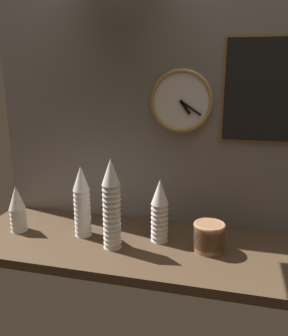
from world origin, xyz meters
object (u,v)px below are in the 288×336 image
(cup_stack_center_left, at_px, (82,201))
(wall_clock, at_px, (181,101))
(cup_stack_far_left, at_px, (17,209))
(menu_board, at_px, (277,91))
(bowl_stack_right, at_px, (209,236))
(cup_stack_center_right, at_px, (160,210))
(cup_stack_center, at_px, (112,204))

(cup_stack_center_left, relative_size, wall_clock, 1.15)
(cup_stack_far_left, xyz_separation_m, menu_board, (1.12, 0.27, 0.54))
(cup_stack_center_left, bearing_deg, bowl_stack_right, -0.13)
(cup_stack_center_left, xyz_separation_m, cup_stack_far_left, (-0.31, -0.03, -0.05))
(cup_stack_center_left, xyz_separation_m, cup_stack_center_right, (0.35, 0.03, -0.02))
(cup_stack_center, height_order, wall_clock, wall_clock)
(cup_stack_far_left, bearing_deg, cup_stack_center_left, 5.72)
(cup_stack_center_left, height_order, cup_stack_far_left, cup_stack_center_left)
(cup_stack_center_left, relative_size, cup_stack_center_right, 1.15)
(cup_stack_center_left, height_order, bowl_stack_right, cup_stack_center_left)
(cup_stack_center_right, relative_size, menu_board, 0.62)
(cup_stack_far_left, distance_m, wall_clock, 0.90)
(cup_stack_far_left, distance_m, bowl_stack_right, 0.88)
(cup_stack_center_right, bearing_deg, bowl_stack_right, -8.36)
(cup_stack_center, relative_size, bowl_stack_right, 2.97)
(cup_stack_far_left, height_order, menu_board, menu_board)
(cup_stack_center_right, relative_size, wall_clock, 1.00)
(cup_stack_center, bearing_deg, cup_stack_center_right, 31.15)
(cup_stack_center_left, height_order, menu_board, menu_board)
(cup_stack_center, xyz_separation_m, menu_board, (0.64, 0.32, 0.45))
(cup_stack_center_left, relative_size, bowl_stack_right, 2.48)
(bowl_stack_right, relative_size, menu_board, 0.29)
(wall_clock, distance_m, menu_board, 0.41)
(bowl_stack_right, xyz_separation_m, menu_board, (0.24, 0.24, 0.58))
(wall_clock, height_order, menu_board, menu_board)
(cup_stack_center_right, xyz_separation_m, bowl_stack_right, (0.22, -0.03, -0.08))
(cup_stack_center_left, distance_m, cup_stack_center_right, 0.35)
(cup_stack_center_right, bearing_deg, wall_clock, 75.02)
(cup_stack_far_left, distance_m, menu_board, 1.27)
(cup_stack_center, bearing_deg, menu_board, 26.36)
(cup_stack_center_right, distance_m, wall_clock, 0.50)
(bowl_stack_right, bearing_deg, cup_stack_center_left, 179.87)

